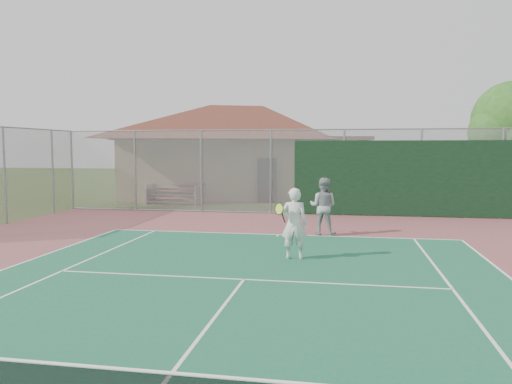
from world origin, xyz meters
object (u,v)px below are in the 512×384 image
at_px(bleachers, 176,193).
at_px(player_white_front, 294,224).
at_px(player_grey_back, 323,207).
at_px(clubhouse, 243,142).

bearing_deg(bleachers, player_white_front, -55.65).
bearing_deg(bleachers, player_grey_back, -43.14).
xyz_separation_m(clubhouse, bleachers, (-2.29, -5.32, -2.57)).
height_order(clubhouse, player_white_front, clubhouse).
bearing_deg(clubhouse, bleachers, -124.23).
distance_m(clubhouse, bleachers, 6.34).
bearing_deg(clubhouse, player_grey_back, -79.15).
xyz_separation_m(clubhouse, player_white_front, (4.73, -16.86, -2.20)).
distance_m(player_white_front, player_grey_back, 3.69).
height_order(clubhouse, player_grey_back, clubhouse).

